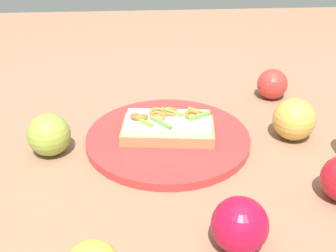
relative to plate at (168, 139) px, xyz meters
The scene contains 7 objects.
ground_plane 0.01m from the plate, ahead, with size 2.00×2.00×0.00m, color #91684E.
plate is the anchor object (origin of this frame).
sandwich 0.03m from the plate, 20.13° to the left, with size 0.11×0.18×0.05m.
apple_0 0.22m from the plate, 96.18° to the left, with size 0.08×0.08×0.08m, color #91AA3F.
apple_1 0.30m from the plate, 164.82° to the right, with size 0.08×0.08×0.08m, color #B80F33.
apple_3 0.31m from the plate, 54.26° to the right, with size 0.07×0.07×0.07m, color red.
apple_5 0.25m from the plate, 90.77° to the right, with size 0.08×0.08×0.08m, color gold.
Camera 1 is at (-0.72, 0.05, 0.44)m, focal length 46.48 mm.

